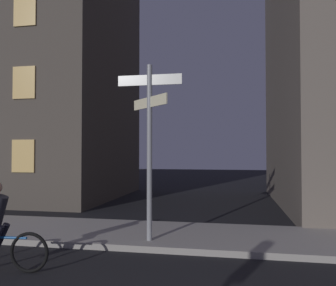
{
  "coord_description": "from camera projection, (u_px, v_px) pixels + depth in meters",
  "views": [
    {
      "loc": [
        1.02,
        -2.43,
        2.14
      ],
      "look_at": [
        -0.36,
        4.87,
        2.34
      ],
      "focal_mm": 36.5,
      "sensor_mm": 36.0,
      "label": 1
    }
  ],
  "objects": [
    {
      "name": "signpost",
      "position": [
        150.0,
        136.0,
        7.8
      ],
      "size": [
        1.5,
        1.03,
        4.01
      ],
      "color": "gray",
      "rests_on": "sidewalk_kerb"
    },
    {
      "name": "sidewalk_kerb",
      "position": [
        191.0,
        236.0,
        8.38
      ],
      "size": [
        40.0,
        2.65,
        0.14
      ],
      "primitive_type": "cube",
      "color": "#9E9991",
      "rests_on": "ground_plane"
    }
  ]
}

